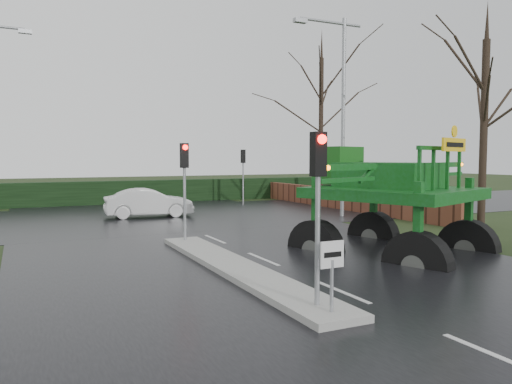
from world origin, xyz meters
name	(u,v)px	position (x,y,z in m)	size (l,w,h in m)	color
ground	(342,293)	(0.00, 0.00, 0.00)	(140.00, 140.00, 0.00)	black
road_main	(197,232)	(0.00, 10.00, 0.00)	(14.00, 80.00, 0.02)	black
road_cross	(159,216)	(0.00, 16.00, 0.01)	(80.00, 12.00, 0.02)	black
median_island	(236,268)	(-1.30, 3.00, 0.09)	(1.20, 10.00, 0.16)	gray
hedge_row	(128,192)	(0.00, 24.00, 0.75)	(44.00, 0.90, 1.50)	black
brick_wall	(331,198)	(10.50, 16.00, 0.60)	(0.40, 20.00, 1.20)	#592D1E
keep_left_sign	(332,265)	(-1.30, -1.50, 1.06)	(0.50, 0.07, 1.35)	gray
traffic_signal_near	(318,181)	(-1.30, -1.01, 2.59)	(0.26, 0.33, 3.52)	gray
traffic_signal_mid	(184,170)	(-1.30, 7.49, 2.59)	(0.26, 0.33, 3.52)	gray
traffic_signal_far	(243,164)	(6.50, 20.01, 2.59)	(0.26, 0.33, 3.52)	gray
street_light_right	(338,99)	(8.19, 12.00, 5.99)	(3.85, 0.30, 10.00)	gray
tree_right_near	(485,106)	(11.50, 6.00, 5.20)	(5.60, 5.60, 9.64)	black
tree_right_far	(321,108)	(13.00, 21.00, 6.50)	(7.00, 7.00, 12.05)	black
crop_sprayer	(411,182)	(3.42, 1.57, 2.35)	(8.42, 6.61, 4.97)	black
white_sedan	(149,217)	(-0.57, 15.91, 0.00)	(1.53, 4.38, 1.44)	silver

